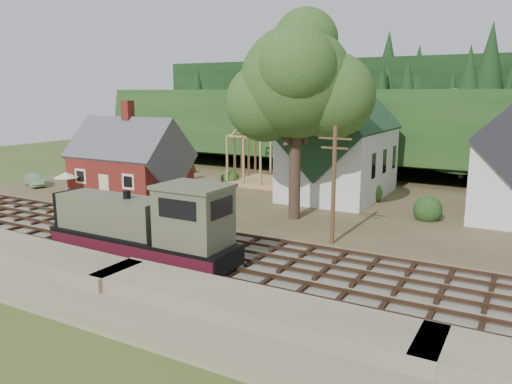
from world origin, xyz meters
The scene contains 16 objects.
ground centered at (0.00, 0.00, 0.00)m, with size 140.00×140.00×0.00m, color #384C1E.
embankment centered at (0.00, -8.50, 0.00)m, with size 64.00×5.00×1.60m, color #7F7259.
railroad_bed centered at (0.00, 0.00, 0.08)m, with size 64.00×11.00×0.16m, color #726B5B.
village_flat centered at (0.00, 18.00, 0.15)m, with size 64.00×26.00×0.30m, color brown.
hillside centered at (0.00, 42.00, 0.00)m, with size 70.00×28.00×8.00m, color #1E3F19.
ridge centered at (0.00, 58.00, 0.00)m, with size 80.00×20.00×12.00m, color black.
depot centered at (-16.00, 11.00, 3.21)m, with size 10.80×7.41×9.00m.
church centered at (2.00, 19.68, 5.18)m, with size 8.40×15.17×13.00m.
timber_frame centered at (-6.00, 22.00, 3.27)m, with size 8.20×6.20×6.99m.
lattice_tower centered at (-6.00, 28.00, 10.03)m, with size 3.20×3.20×12.12m.
big_tree centered at (2.17, 10.08, 10.22)m, with size 10.90×8.40×14.70m.
telegraph_pole_near centered at (7.00, 5.20, 4.25)m, with size 2.20×0.28×8.00m.
locomotive centered at (-1.52, -3.00, 2.18)m, with size 12.37×3.09×4.94m.
car_blue centered at (-9.33, 8.51, 0.85)m, with size 1.31×3.25×1.11m, color #60A7CE.
car_green centered at (-27.75, 8.99, 0.95)m, with size 1.37×3.93×1.30m, color #6D9466.
patio_set centered at (-19.81, 6.48, 2.39)m, with size 2.20×2.20×2.46m.
Camera 1 is at (18.12, -24.69, 10.09)m, focal length 35.00 mm.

